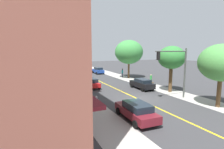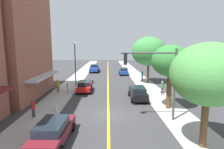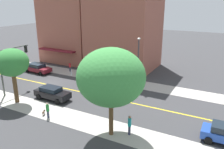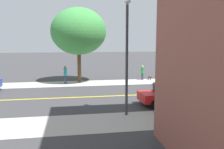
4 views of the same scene
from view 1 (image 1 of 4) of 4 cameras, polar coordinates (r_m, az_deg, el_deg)
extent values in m
plane|color=#38383A|center=(21.27, 8.65, -7.97)|extent=(140.00, 140.00, 0.00)
cube|color=#ADA8A0|center=(18.73, -7.69, -10.17)|extent=(3.21, 126.00, 0.01)
cube|color=#ADA8A0|center=(25.12, 20.64, -5.91)|extent=(3.21, 126.00, 0.01)
cube|color=yellow|center=(21.27, 8.65, -7.97)|extent=(0.20, 126.00, 0.00)
cube|color=maroon|center=(12.63, -11.08, -5.84)|extent=(1.14, 7.68, 0.24)
cube|color=#935142|center=(23.16, -30.01, 10.68)|extent=(9.68, 10.82, 14.66)
cube|color=#B7BABF|center=(23.51, -15.87, -0.14)|extent=(1.23, 8.22, 0.24)
cylinder|color=brown|center=(25.65, 18.60, -1.63)|extent=(0.48, 0.48, 3.43)
ellipsoid|color=#337F38|center=(25.34, 18.91, 5.30)|extent=(3.71, 3.71, 3.15)
cylinder|color=brown|center=(20.97, 31.58, -5.20)|extent=(0.42, 0.42, 2.92)
ellipsoid|color=#4C9947|center=(20.55, 32.21, 3.31)|extent=(4.42, 4.42, 3.75)
cylinder|color=brown|center=(36.56, 5.47, 1.38)|extent=(0.39, 0.39, 3.25)
ellipsoid|color=#3D8E42|center=(36.32, 5.55, 7.33)|extent=(5.77, 5.77, 4.91)
cylinder|color=silver|center=(19.58, -5.12, -8.38)|extent=(0.24, 0.24, 0.62)
sphere|color=silver|center=(19.48, -5.13, -7.31)|extent=(0.22, 0.22, 0.22)
cylinder|color=silver|center=(19.52, -5.59, -8.35)|extent=(0.10, 0.10, 0.10)
cylinder|color=silver|center=(19.63, -4.65, -8.24)|extent=(0.10, 0.10, 0.10)
cylinder|color=#4C4C51|center=(25.53, -10.70, -4.07)|extent=(0.07, 0.07, 1.09)
cube|color=#2D2D33|center=(25.40, -10.74, -2.59)|extent=(0.12, 0.18, 0.26)
cylinder|color=#474C47|center=(22.97, 22.72, 0.38)|extent=(0.20, 0.20, 6.04)
cylinder|color=#474C47|center=(21.19, 18.92, 7.19)|extent=(4.53, 0.14, 0.14)
cube|color=black|center=(19.97, 14.95, 5.90)|extent=(0.26, 0.32, 0.90)
sphere|color=red|center=(19.96, 14.98, 6.76)|extent=(0.20, 0.20, 0.20)
sphere|color=yellow|center=(19.97, 14.95, 5.90)|extent=(0.20, 0.20, 0.20)
sphere|color=green|center=(19.98, 14.91, 5.04)|extent=(0.20, 0.20, 0.20)
cylinder|color=#38383D|center=(29.78, -12.53, 2.91)|extent=(0.16, 0.16, 6.55)
ellipsoid|color=silver|center=(29.68, -12.73, 9.51)|extent=(0.70, 0.36, 0.24)
cube|color=red|center=(27.26, -7.07, -3.06)|extent=(1.98, 4.22, 0.60)
cube|color=#19232D|center=(26.96, -6.94, -1.91)|extent=(1.68, 2.30, 0.57)
cylinder|color=black|center=(28.32, -9.73, -3.32)|extent=(0.24, 0.65, 0.64)
cylinder|color=black|center=(28.89, -6.28, -3.03)|extent=(0.24, 0.65, 0.64)
cylinder|color=black|center=(25.76, -7.93, -4.41)|extent=(0.24, 0.65, 0.64)
cylinder|color=black|center=(26.39, -4.18, -4.05)|extent=(0.24, 0.65, 0.64)
cube|color=maroon|center=(15.18, 7.81, -12.06)|extent=(2.03, 4.81, 0.63)
cube|color=#19232D|center=(14.79, 8.32, -10.19)|extent=(1.71, 2.62, 0.55)
cylinder|color=black|center=(16.20, 2.11, -11.86)|extent=(0.25, 0.65, 0.64)
cylinder|color=black|center=(16.99, 7.83, -10.97)|extent=(0.25, 0.65, 0.64)
cylinder|color=black|center=(13.62, 7.73, -15.91)|extent=(0.25, 0.65, 0.64)
cylinder|color=black|center=(14.55, 14.17, -14.48)|extent=(0.25, 0.65, 0.64)
cube|color=#1E429E|center=(43.55, -4.58, 1.19)|extent=(1.82, 4.17, 0.70)
cube|color=#19232D|center=(43.28, -4.49, 1.98)|extent=(1.59, 2.26, 0.55)
cylinder|color=black|center=(44.57, -6.26, 0.87)|extent=(0.23, 0.64, 0.64)
cylinder|color=black|center=(45.17, -4.14, 0.99)|extent=(0.23, 0.64, 0.64)
cylinder|color=black|center=(42.01, -5.04, 0.45)|extent=(0.23, 0.64, 0.64)
cylinder|color=black|center=(42.65, -2.80, 0.58)|extent=(0.23, 0.64, 0.64)
cube|color=black|center=(26.65, 9.73, -3.21)|extent=(1.77, 4.50, 0.75)
cube|color=#19232D|center=(26.35, 10.03, -2.00)|extent=(1.55, 2.43, 0.47)
cylinder|color=black|center=(27.49, 6.50, -3.59)|extent=(0.23, 0.64, 0.64)
cylinder|color=black|center=(28.39, 9.51, -3.28)|extent=(0.23, 0.64, 0.64)
cylinder|color=black|center=(25.05, 9.94, -4.81)|extent=(0.23, 0.64, 0.64)
cylinder|color=black|center=(26.04, 13.10, -4.41)|extent=(0.23, 0.64, 0.64)
cube|color=#1E429E|center=(46.53, -14.68, 1.50)|extent=(2.09, 6.09, 0.72)
cube|color=#19232D|center=(47.53, -14.95, 2.43)|extent=(1.88, 2.21, 0.62)
cube|color=#1E429E|center=(45.13, -15.56, 1.88)|extent=(0.14, 3.15, 0.24)
cube|color=#1E429E|center=(45.48, -13.27, 2.01)|extent=(0.14, 3.15, 0.24)
cylinder|color=black|center=(48.42, -16.29, 1.25)|extent=(0.29, 0.80, 0.80)
cylinder|color=black|center=(48.77, -13.96, 1.38)|extent=(0.29, 0.80, 0.80)
cylinder|color=black|center=(44.38, -15.43, 0.70)|extent=(0.29, 0.80, 0.80)
cylinder|color=black|center=(44.77, -12.90, 0.84)|extent=(0.29, 0.80, 0.80)
cylinder|color=#33384C|center=(37.65, 3.40, -0.25)|extent=(0.23, 0.23, 0.85)
cylinder|color=teal|center=(37.54, 3.41, 0.97)|extent=(0.31, 0.31, 0.78)
sphere|color=#936B4C|center=(37.48, 3.42, 1.75)|extent=(0.24, 0.24, 0.24)
cylinder|color=#33384C|center=(17.78, -8.27, -9.96)|extent=(0.26, 0.26, 0.73)
cylinder|color=red|center=(17.57, -8.31, -7.78)|extent=(0.34, 0.34, 0.67)
sphere|color=brown|center=(17.46, -8.34, -6.40)|extent=(0.21, 0.21, 0.21)
cylinder|color=#33384C|center=(31.06, 12.59, -2.29)|extent=(0.24, 0.24, 0.75)
cylinder|color=#288C38|center=(30.94, 12.63, -0.97)|extent=(0.32, 0.32, 0.69)
sphere|color=beige|center=(30.88, 12.65, -0.15)|extent=(0.21, 0.21, 0.21)
cylinder|color=brown|center=(26.15, -14.39, -4.21)|extent=(0.29, 0.29, 0.81)
cylinder|color=orange|center=(26.01, -14.45, -2.54)|extent=(0.39, 0.39, 0.74)
sphere|color=beige|center=(25.92, -14.49, -1.49)|extent=(0.23, 0.23, 0.23)
ellipsoid|color=#4C3828|center=(30.36, 13.25, -2.65)|extent=(0.57, 0.43, 0.23)
sphere|color=#4C3828|center=(30.09, 13.01, -2.60)|extent=(0.18, 0.18, 0.18)
cylinder|color=#4C3828|center=(30.23, 13.08, -3.11)|extent=(0.08, 0.08, 0.21)
cylinder|color=#4C3828|center=(30.56, 13.39, -3.00)|extent=(0.08, 0.08, 0.21)
camera|label=2|loc=(11.30, 61.19, 5.59)|focal=28.83mm
camera|label=3|loc=(52.91, 16.23, 13.85)|focal=37.08mm
camera|label=4|loc=(33.24, -38.32, 4.10)|focal=39.09mm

